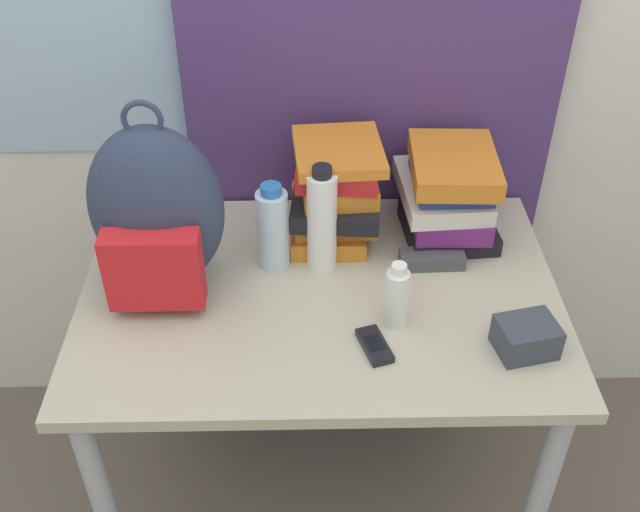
# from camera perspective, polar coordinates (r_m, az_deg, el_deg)

# --- Properties ---
(wall_back) EXTENTS (6.00, 0.06, 2.50)m
(wall_back) POSITION_cam_1_polar(r_m,az_deg,el_deg) (1.84, -0.43, 18.18)
(wall_back) COLOR silver
(wall_back) RESTS_ON ground_plane
(curtain_blue) EXTENTS (0.92, 0.04, 2.50)m
(curtain_blue) POSITION_cam_1_polar(r_m,az_deg,el_deg) (1.80, 4.24, 17.55)
(curtain_blue) COLOR #4C336B
(curtain_blue) RESTS_ON ground_plane
(desk) EXTENTS (1.08, 0.73, 0.78)m
(desk) POSITION_cam_1_polar(r_m,az_deg,el_deg) (1.76, -0.00, -5.31)
(desk) COLOR #B7B299
(desk) RESTS_ON ground_plane
(backpack) EXTENTS (0.29, 0.23, 0.45)m
(backpack) POSITION_cam_1_polar(r_m,az_deg,el_deg) (1.63, -12.36, 3.13)
(backpack) COLOR #2D3851
(backpack) RESTS_ON desk
(book_stack_left) EXTENTS (0.22, 0.27, 0.25)m
(book_stack_left) POSITION_cam_1_polar(r_m,az_deg,el_deg) (1.79, 1.12, 4.91)
(book_stack_left) COLOR orange
(book_stack_left) RESTS_ON desk
(book_stack_center) EXTENTS (0.24, 0.28, 0.22)m
(book_stack_center) POSITION_cam_1_polar(r_m,az_deg,el_deg) (1.83, 9.75, 4.66)
(book_stack_center) COLOR black
(book_stack_center) RESTS_ON desk
(water_bottle) EXTENTS (0.07, 0.07, 0.22)m
(water_bottle) POSITION_cam_1_polar(r_m,az_deg,el_deg) (1.70, -3.62, 2.10)
(water_bottle) COLOR silver
(water_bottle) RESTS_ON desk
(sports_bottle) EXTENTS (0.07, 0.07, 0.27)m
(sports_bottle) POSITION_cam_1_polar(r_m,az_deg,el_deg) (1.69, 0.14, 2.73)
(sports_bottle) COLOR white
(sports_bottle) RESTS_ON desk
(sunscreen_bottle) EXTENTS (0.05, 0.05, 0.16)m
(sunscreen_bottle) POSITION_cam_1_polar(r_m,az_deg,el_deg) (1.57, 5.85, -3.11)
(sunscreen_bottle) COLOR white
(sunscreen_bottle) RESTS_ON desk
(cell_phone) EXTENTS (0.08, 0.11, 0.02)m
(cell_phone) POSITION_cam_1_polar(r_m,az_deg,el_deg) (1.56, 4.18, -6.82)
(cell_phone) COLOR black
(cell_phone) RESTS_ON desk
(sunglasses_case) EXTENTS (0.15, 0.06, 0.04)m
(sunglasses_case) POSITION_cam_1_polar(r_m,az_deg,el_deg) (1.77, 8.53, -0.24)
(sunglasses_case) COLOR #47474C
(sunglasses_case) RESTS_ON desk
(camera_pouch) EXTENTS (0.13, 0.12, 0.07)m
(camera_pouch) POSITION_cam_1_polar(r_m,az_deg,el_deg) (1.59, 15.44, -5.97)
(camera_pouch) COLOR #383D47
(camera_pouch) RESTS_ON desk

